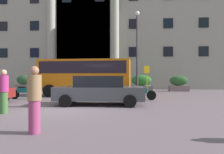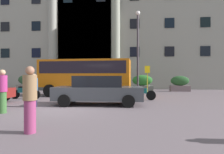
# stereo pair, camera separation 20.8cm
# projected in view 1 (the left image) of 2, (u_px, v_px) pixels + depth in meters

# --- Properties ---
(ground_plane) EXTENTS (80.00, 64.00, 0.12)m
(ground_plane) POSITION_uv_depth(u_px,v_px,m) (63.00, 110.00, 8.70)
(ground_plane) COLOR #64575D
(office_building_facade) EXTENTS (39.05, 9.76, 19.44)m
(office_building_facade) POSITION_uv_depth(u_px,v_px,m) (104.00, 17.00, 26.08)
(office_building_facade) COLOR gray
(office_building_facade) RESTS_ON ground_plane
(orange_minibus) EXTENTS (6.88, 2.84, 2.73)m
(orange_minibus) POSITION_uv_depth(u_px,v_px,m) (86.00, 74.00, 14.18)
(orange_minibus) COLOR orange
(orange_minibus) RESTS_ON ground_plane
(bus_stop_sign) EXTENTS (0.44, 0.08, 2.37)m
(bus_stop_sign) POSITION_uv_depth(u_px,v_px,m) (147.00, 76.00, 15.80)
(bus_stop_sign) COLOR olive
(bus_stop_sign) RESTS_ON ground_plane
(hedge_planter_entrance_right) EXTENTS (1.42, 0.75, 1.22)m
(hedge_planter_entrance_right) POSITION_uv_depth(u_px,v_px,m) (109.00, 85.00, 18.94)
(hedge_planter_entrance_right) COLOR slate
(hedge_planter_entrance_right) RESTS_ON ground_plane
(hedge_planter_far_east) EXTENTS (1.86, 0.74, 1.52)m
(hedge_planter_far_east) POSITION_uv_depth(u_px,v_px,m) (179.00, 84.00, 18.36)
(hedge_planter_far_east) COLOR slate
(hedge_planter_far_east) RESTS_ON ground_plane
(hedge_planter_entrance_left) EXTENTS (1.74, 0.84, 1.61)m
(hedge_planter_entrance_left) POSITION_uv_depth(u_px,v_px,m) (24.00, 83.00, 19.90)
(hedge_planter_entrance_left) COLOR slate
(hedge_planter_entrance_left) RESTS_ON ground_plane
(hedge_planter_west) EXTENTS (2.14, 0.91, 1.61)m
(hedge_planter_west) POSITION_uv_depth(u_px,v_px,m) (141.00, 83.00, 19.16)
(hedge_planter_west) COLOR slate
(hedge_planter_west) RESTS_ON ground_plane
(hedge_planter_far_west) EXTENTS (2.10, 0.81, 1.51)m
(hedge_planter_far_west) POSITION_uv_depth(u_px,v_px,m) (66.00, 83.00, 19.75)
(hedge_planter_far_west) COLOR #636258
(hedge_planter_far_west) RESTS_ON ground_plane
(white_taxi_kerbside) EXTENTS (4.61, 1.99, 1.52)m
(white_taxi_kerbside) POSITION_uv_depth(u_px,v_px,m) (100.00, 90.00, 9.82)
(white_taxi_kerbside) COLOR #42454B
(white_taxi_kerbside) RESTS_ON ground_plane
(motorcycle_far_end) EXTENTS (2.00, 0.66, 0.89)m
(motorcycle_far_end) POSITION_uv_depth(u_px,v_px,m) (139.00, 93.00, 11.87)
(motorcycle_far_end) COLOR black
(motorcycle_far_end) RESTS_ON ground_plane
(motorcycle_near_kerb) EXTENTS (2.08, 0.55, 0.89)m
(motorcycle_near_kerb) POSITION_uv_depth(u_px,v_px,m) (24.00, 92.00, 12.20)
(motorcycle_near_kerb) COLOR black
(motorcycle_near_kerb) RESTS_ON ground_plane
(pedestrian_woman_dark_dress) EXTENTS (0.36, 0.36, 1.78)m
(pedestrian_woman_dark_dress) POSITION_uv_depth(u_px,v_px,m) (4.00, 91.00, 7.52)
(pedestrian_woman_dark_dress) COLOR #36622F
(pedestrian_woman_dark_dress) RESTS_ON ground_plane
(pedestrian_man_crossing) EXTENTS (0.36, 0.36, 1.78)m
(pedestrian_man_crossing) POSITION_uv_depth(u_px,v_px,m) (34.00, 99.00, 4.92)
(pedestrian_man_crossing) COLOR #933562
(pedestrian_man_crossing) RESTS_ON ground_plane
(pedestrian_woman_with_bag) EXTENTS (0.36, 0.36, 1.63)m
(pedestrian_woman_with_bag) POSITION_uv_depth(u_px,v_px,m) (35.00, 90.00, 9.07)
(pedestrian_woman_with_bag) COLOR #1B1D33
(pedestrian_woman_with_bag) RESTS_ON ground_plane
(lamppost_plaza_centre) EXTENTS (0.40, 0.40, 7.31)m
(lamppost_plaza_centre) POSITION_uv_depth(u_px,v_px,m) (137.00, 45.00, 16.62)
(lamppost_plaza_centre) COLOR #3A333B
(lamppost_plaza_centre) RESTS_ON ground_plane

